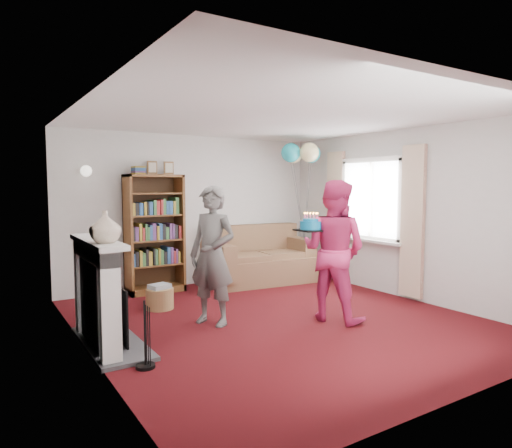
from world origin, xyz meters
TOP-DOWN VIEW (x-y plane):
  - ground at (0.00, 0.00)m, footprint 5.00×5.00m
  - wall_back at (0.00, 2.51)m, footprint 4.50×0.02m
  - wall_left at (-2.26, 0.00)m, footprint 0.02×5.00m
  - wall_right at (2.26, 0.00)m, footprint 0.02×5.00m
  - ceiling at (0.00, 0.00)m, footprint 4.50×5.00m
  - fireplace at (-2.09, 0.19)m, footprint 0.55×1.80m
  - window_bay at (2.21, 0.60)m, footprint 0.14×2.02m
  - wall_sconce at (-1.75, 2.36)m, footprint 0.16×0.23m
  - bookcase at (-0.78, 2.30)m, footprint 0.87×0.42m
  - sofa at (1.02, 2.08)m, footprint 1.84×0.97m
  - wicker_basket at (-1.07, 1.28)m, footprint 0.37×0.37m
  - person_striped at (-0.77, 0.29)m, footprint 0.65×0.73m
  - person_magenta at (0.59, -0.34)m, footprint 0.93×1.03m
  - birthday_cake at (0.28, -0.28)m, footprint 0.32×0.32m
  - balloons at (1.63, 1.67)m, footprint 0.76×0.76m
  - mantel_vase at (-2.12, -0.15)m, footprint 0.39×0.39m

SIDE VIEW (x-z plane):
  - ground at x=0.00m, z-range 0.00..0.00m
  - wicker_basket at x=-1.07m, z-range -0.02..0.32m
  - sofa at x=1.02m, z-range -0.13..0.85m
  - fireplace at x=-2.09m, z-range -0.05..1.07m
  - person_striped at x=-0.77m, z-range 0.00..1.67m
  - person_magenta at x=0.59m, z-range 0.00..1.74m
  - bookcase at x=-0.78m, z-range -0.12..1.93m
  - birthday_cake at x=0.28m, z-range 1.08..1.30m
  - window_bay at x=2.21m, z-range 0.10..2.30m
  - wall_back at x=0.00m, z-range 0.00..2.50m
  - wall_left at x=-2.26m, z-range 0.00..2.50m
  - wall_right at x=2.26m, z-range 0.00..2.50m
  - mantel_vase at x=-2.12m, z-range 1.12..1.43m
  - wall_sconce at x=-1.75m, z-range 1.80..1.96m
  - balloons at x=1.63m, z-range 1.37..3.07m
  - ceiling at x=0.00m, z-range 2.50..2.51m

